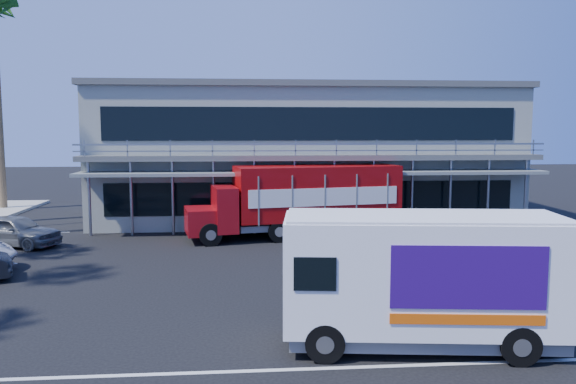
{
  "coord_description": "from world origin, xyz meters",
  "views": [
    {
      "loc": [
        -0.43,
        -17.03,
        4.92
      ],
      "look_at": [
        1.5,
        6.44,
        2.3
      ],
      "focal_mm": 35.0,
      "sensor_mm": 36.0,
      "label": 1
    }
  ],
  "objects": [
    {
      "name": "ground",
      "position": [
        0.0,
        0.0,
        0.0
      ],
      "size": [
        120.0,
        120.0,
        0.0
      ],
      "primitive_type": "plane",
      "color": "black",
      "rests_on": "ground"
    },
    {
      "name": "white_van",
      "position": [
        3.6,
        -5.0,
        1.61
      ],
      "size": [
        6.42,
        2.85,
        3.03
      ],
      "rotation": [
        0.0,
        0.0,
        -0.12
      ],
      "color": "white",
      "rests_on": "ground"
    },
    {
      "name": "building",
      "position": [
        3.0,
        14.94,
        3.66
      ],
      "size": [
        22.4,
        12.0,
        7.3
      ],
      "color": "gray",
      "rests_on": "ground"
    },
    {
      "name": "parked_car_e",
      "position": [
        -10.05,
        7.2,
        0.68
      ],
      "size": [
        4.27,
        2.9,
        1.35
      ],
      "primitive_type": "imported",
      "rotation": [
        0.0,
        0.0,
        1.21
      ],
      "color": "slate",
      "rests_on": "ground"
    },
    {
      "name": "red_truck",
      "position": [
        2.34,
        8.38,
        1.8
      ],
      "size": [
        9.97,
        3.94,
        3.27
      ],
      "rotation": [
        0.0,
        0.0,
        0.18
      ],
      "color": "maroon",
      "rests_on": "ground"
    }
  ]
}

